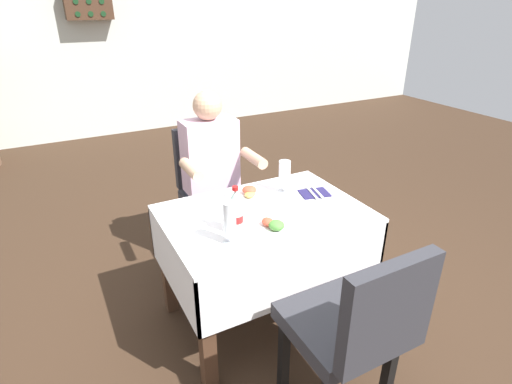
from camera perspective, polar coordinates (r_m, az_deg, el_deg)
The scene contains 13 objects.
ground_plane at distance 2.69m, azimuth 3.75°, elevation -16.24°, with size 11.00×11.00×0.00m, color #382619.
back_wall at distance 6.17m, azimuth -19.02°, elevation 21.06°, with size 11.00×0.12×2.88m, color silver.
main_dining_table at distance 2.32m, azimuth 1.16°, elevation -6.66°, with size 1.10×0.76×0.73m.
chair_far_diner_seat at distance 2.94m, azimuth -6.14°, elevation 0.60°, with size 0.44×0.50×0.97m.
chair_near_camera_side at distance 1.83m, azimuth 13.58°, elevation -17.82°, with size 0.44×0.50×0.97m.
seated_diner_far at distance 2.77m, azimuth -5.92°, elevation 2.60°, with size 0.50×0.46×1.26m.
plate_near_camera at distance 2.07m, azimuth 1.95°, elevation -4.74°, with size 0.24×0.24×0.06m.
plate_far_diner at distance 2.39m, azimuth -0.97°, elevation -0.39°, with size 0.23×0.23×0.06m.
beer_glass_left at distance 2.43m, azimuth 4.02°, elevation 2.35°, with size 0.07×0.07×0.20m.
beer_glass_middle at distance 1.92m, azimuth -3.73°, elevation -4.26°, with size 0.07×0.07×0.22m.
cola_bottle_primary at distance 2.00m, azimuth -2.85°, elevation -2.92°, with size 0.07×0.07×0.25m.
napkin_cutlery_set at distance 2.46m, azimuth 8.19°, elevation -0.14°, with size 0.19×0.20×0.01m.
wall_bottle_rack at distance 5.95m, azimuth -22.56°, elevation 23.47°, with size 0.56×0.21×0.42m.
Camera 1 is at (-1.08, -1.69, 1.79)m, focal length 28.50 mm.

